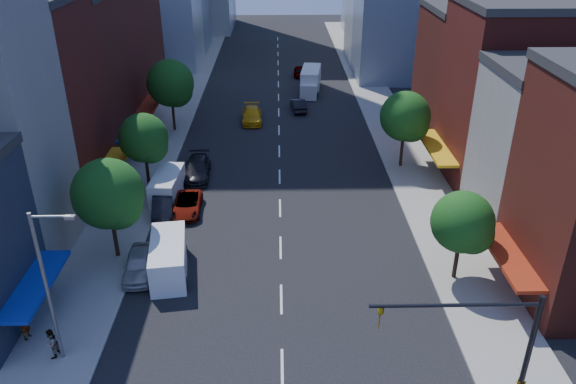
# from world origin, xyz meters

# --- Properties ---
(ground) EXTENTS (220.00, 220.00, 0.00)m
(ground) POSITION_xyz_m (0.00, 0.00, 0.00)
(ground) COLOR black
(ground) RESTS_ON ground
(sidewalk_left) EXTENTS (5.00, 120.00, 0.15)m
(sidewalk_left) POSITION_xyz_m (-12.50, 40.00, 0.07)
(sidewalk_left) COLOR gray
(sidewalk_left) RESTS_ON ground
(sidewalk_right) EXTENTS (5.00, 120.00, 0.15)m
(sidewalk_right) POSITION_xyz_m (12.50, 40.00, 0.07)
(sidewalk_right) COLOR gray
(sidewalk_right) RESTS_ON ground
(bldg_left_2) EXTENTS (12.00, 9.00, 16.00)m
(bldg_left_2) POSITION_xyz_m (-21.00, 20.50, 8.00)
(bldg_left_2) COLOR #5E1B16
(bldg_left_2) RESTS_ON ground
(bldg_left_3) EXTENTS (12.00, 8.00, 15.00)m
(bldg_left_3) POSITION_xyz_m (-21.00, 29.00, 7.50)
(bldg_left_3) COLOR #581E16
(bldg_left_3) RESTS_ON ground
(bldg_left_4) EXTENTS (12.00, 9.00, 17.00)m
(bldg_left_4) POSITION_xyz_m (-21.00, 37.50, 8.50)
(bldg_left_4) COLOR #5E1B16
(bldg_left_4) RESTS_ON ground
(bldg_left_5) EXTENTS (12.00, 10.00, 13.00)m
(bldg_left_5) POSITION_xyz_m (-21.00, 47.00, 6.50)
(bldg_left_5) COLOR #581E16
(bldg_left_5) RESTS_ON ground
(bldg_right_1) EXTENTS (12.00, 8.00, 12.00)m
(bldg_right_1) POSITION_xyz_m (21.00, 15.00, 6.00)
(bldg_right_1) COLOR beige
(bldg_right_1) RESTS_ON ground
(bldg_right_2) EXTENTS (12.00, 10.00, 15.00)m
(bldg_right_2) POSITION_xyz_m (21.00, 24.00, 7.50)
(bldg_right_2) COLOR #5E1B16
(bldg_right_2) RESTS_ON ground
(bldg_right_3) EXTENTS (12.00, 10.00, 13.00)m
(bldg_right_3) POSITION_xyz_m (21.00, 34.00, 6.50)
(bldg_right_3) COLOR #581E16
(bldg_right_3) RESTS_ON ground
(traffic_signal) EXTENTS (7.24, 2.24, 8.00)m
(traffic_signal) POSITION_xyz_m (9.94, -4.50, 4.16)
(traffic_signal) COLOR black
(traffic_signal) RESTS_ON sidewalk_right
(streetlight) EXTENTS (2.25, 0.25, 9.00)m
(streetlight) POSITION_xyz_m (-11.81, 1.00, 5.28)
(streetlight) COLOR slate
(streetlight) RESTS_ON sidewalk_left
(tree_left_near) EXTENTS (4.80, 4.80, 7.30)m
(tree_left_near) POSITION_xyz_m (-11.35, 10.92, 4.87)
(tree_left_near) COLOR black
(tree_left_near) RESTS_ON sidewalk_left
(tree_left_mid) EXTENTS (4.20, 4.20, 6.65)m
(tree_left_mid) POSITION_xyz_m (-11.35, 21.92, 4.53)
(tree_left_mid) COLOR black
(tree_left_mid) RESTS_ON sidewalk_left
(tree_left_far) EXTENTS (5.00, 5.00, 7.75)m
(tree_left_far) POSITION_xyz_m (-11.35, 35.92, 5.20)
(tree_left_far) COLOR black
(tree_left_far) RESTS_ON sidewalk_left
(tree_right_near) EXTENTS (4.00, 4.00, 6.20)m
(tree_right_near) POSITION_xyz_m (11.65, 7.92, 4.19)
(tree_right_near) COLOR black
(tree_right_near) RESTS_ON sidewalk_right
(tree_right_far) EXTENTS (4.60, 4.60, 7.20)m
(tree_right_far) POSITION_xyz_m (11.65, 25.92, 4.86)
(tree_right_far) COLOR black
(tree_right_far) RESTS_ON sidewalk_right
(parked_car_front) EXTENTS (2.26, 4.79, 1.58)m
(parked_car_front) POSITION_xyz_m (-9.50, 8.93, 0.79)
(parked_car_front) COLOR #A6A6AB
(parked_car_front) RESTS_ON ground
(parked_car_second) EXTENTS (2.15, 4.72, 1.50)m
(parked_car_second) POSITION_xyz_m (-9.39, 17.22, 0.75)
(parked_car_second) COLOR black
(parked_car_second) RESTS_ON ground
(parked_car_third) EXTENTS (2.31, 4.81, 1.32)m
(parked_car_third) POSITION_xyz_m (-7.50, 17.50, 0.66)
(parked_car_third) COLOR #999999
(parked_car_third) RESTS_ON ground
(parked_car_rear) EXTENTS (2.48, 5.65, 1.62)m
(parked_car_rear) POSITION_xyz_m (-7.50, 24.09, 0.81)
(parked_car_rear) COLOR black
(parked_car_rear) RESTS_ON ground
(cargo_van_near) EXTENTS (3.01, 5.92, 2.41)m
(cargo_van_near) POSITION_xyz_m (-7.48, 8.86, 1.19)
(cargo_van_near) COLOR white
(cargo_van_near) RESTS_ON ground
(cargo_van_far) EXTENTS (2.36, 5.24, 2.18)m
(cargo_van_far) POSITION_xyz_m (-9.51, 19.96, 1.08)
(cargo_van_far) COLOR white
(cargo_van_far) RESTS_ON ground
(taxi) EXTENTS (2.42, 5.47, 1.56)m
(taxi) POSITION_xyz_m (-3.10, 38.88, 0.78)
(taxi) COLOR #DBA10B
(taxi) RESTS_ON ground
(traffic_car_oncoming) EXTENTS (2.01, 4.54, 1.45)m
(traffic_car_oncoming) POSITION_xyz_m (2.38, 42.61, 0.72)
(traffic_car_oncoming) COLOR black
(traffic_car_oncoming) RESTS_ON ground
(traffic_car_far) EXTENTS (1.95, 4.52, 1.52)m
(traffic_car_far) POSITION_xyz_m (3.19, 58.36, 0.76)
(traffic_car_far) COLOR #999999
(traffic_car_far) RESTS_ON ground
(box_truck) EXTENTS (3.16, 7.86, 3.08)m
(box_truck) POSITION_xyz_m (4.24, 50.06, 1.46)
(box_truck) COLOR silver
(box_truck) RESTS_ON ground
(pedestrian_near) EXTENTS (0.58, 0.75, 1.84)m
(pedestrian_near) POSITION_xyz_m (-14.50, 2.54, 1.07)
(pedestrian_near) COLOR #999999
(pedestrian_near) RESTS_ON sidewalk_left
(pedestrian_far) EXTENTS (0.86, 1.00, 1.79)m
(pedestrian_far) POSITION_xyz_m (-12.49, 1.03, 1.04)
(pedestrian_far) COLOR #999999
(pedestrian_far) RESTS_ON sidewalk_left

